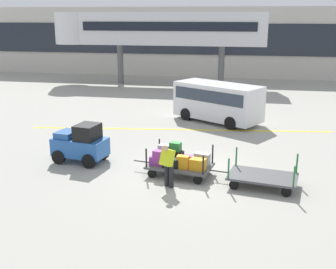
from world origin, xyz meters
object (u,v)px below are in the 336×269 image
at_px(baggage_cart_lead, 178,161).
at_px(baggage_handler, 168,163).
at_px(shuttle_van, 218,100).
at_px(baggage_tug, 81,144).
at_px(baggage_cart_middle, 262,177).

bearing_deg(baggage_cart_lead, baggage_handler, -97.87).
bearing_deg(shuttle_van, baggage_tug, -122.61).
bearing_deg(baggage_cart_lead, shuttle_van, 84.42).
bearing_deg(baggage_handler, shuttle_van, 84.12).
height_order(baggage_tug, shuttle_van, shuttle_van).
distance_m(baggage_cart_lead, baggage_handler, 1.28).
bearing_deg(shuttle_van, baggage_handler, -95.88).
height_order(baggage_cart_middle, baggage_handler, baggage_handler).
relative_size(baggage_tug, shuttle_van, 0.44).
relative_size(baggage_tug, baggage_handler, 1.44).
bearing_deg(baggage_handler, baggage_cart_lead, 82.13).
height_order(baggage_cart_middle, shuttle_van, shuttle_van).
bearing_deg(shuttle_van, baggage_cart_lead, -95.58).
xyz_separation_m(baggage_tug, baggage_cart_middle, (7.06, -1.20, -0.41)).
bearing_deg(baggage_cart_middle, baggage_handler, -167.64).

